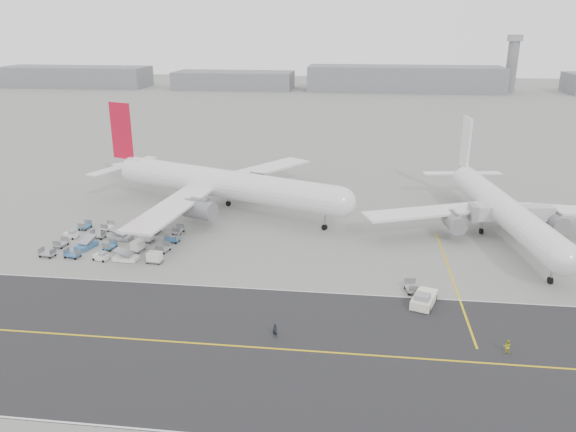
# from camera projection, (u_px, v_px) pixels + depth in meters

# --- Properties ---
(ground) EXTENTS (700.00, 700.00, 0.00)m
(ground) POSITION_uv_depth(u_px,v_px,m) (257.00, 282.00, 86.08)
(ground) COLOR gray
(ground) RESTS_ON ground
(taxiway) EXTENTS (220.00, 59.00, 0.03)m
(taxiway) POSITION_uv_depth(u_px,v_px,m) (272.00, 348.00, 68.63)
(taxiway) COLOR #29292B
(taxiway) RESTS_ON ground
(horizon_buildings) EXTENTS (520.00, 28.00, 28.00)m
(horizon_buildings) POSITION_uv_depth(u_px,v_px,m) (386.00, 91.00, 326.41)
(horizon_buildings) COLOR gray
(horizon_buildings) RESTS_ON ground
(control_tower) EXTENTS (7.00, 7.00, 31.25)m
(control_tower) POSITION_uv_depth(u_px,v_px,m) (512.00, 62.00, 317.63)
(control_tower) COLOR gray
(control_tower) RESTS_ON ground
(airliner_a) EXTENTS (58.17, 57.06, 21.06)m
(airliner_a) POSITION_uv_depth(u_px,v_px,m) (219.00, 183.00, 116.73)
(airliner_a) COLOR white
(airliner_a) RESTS_ON ground
(airliner_b) EXTENTS (51.96, 52.87, 18.31)m
(airliner_b) POSITION_uv_depth(u_px,v_px,m) (501.00, 208.00, 103.89)
(airliner_b) COLOR white
(airliner_b) RESTS_ON ground
(pushback_tug) EXTENTS (4.40, 7.48, 2.13)m
(pushback_tug) POSITION_uv_depth(u_px,v_px,m) (424.00, 299.00, 78.96)
(pushback_tug) COLOR silver
(pushback_tug) RESTS_ON ground
(jet_bridge) EXTENTS (16.31, 4.82, 6.09)m
(jet_bridge) POSITION_uv_depth(u_px,v_px,m) (513.00, 215.00, 103.31)
(jet_bridge) COLOR gray
(jet_bridge) RESTS_ON ground
(gse_cluster) EXTENTS (29.97, 25.43, 1.98)m
(gse_cluster) POSITION_uv_depth(u_px,v_px,m) (117.00, 244.00, 100.78)
(gse_cluster) COLOR #9B9BA0
(gse_cluster) RESTS_ON ground
(stray_dolly) EXTENTS (2.22, 3.06, 1.71)m
(stray_dolly) POSITION_uv_depth(u_px,v_px,m) (412.00, 292.00, 83.05)
(stray_dolly) COLOR silver
(stray_dolly) RESTS_ON ground
(ground_crew_a) EXTENTS (0.77, 0.59, 1.90)m
(ground_crew_a) POSITION_uv_depth(u_px,v_px,m) (275.00, 331.00, 70.76)
(ground_crew_a) COLOR black
(ground_crew_a) RESTS_ON ground
(ground_crew_b) EXTENTS (0.98, 0.84, 1.75)m
(ground_crew_b) POSITION_uv_depth(u_px,v_px,m) (507.00, 346.00, 67.48)
(ground_crew_b) COLOR gold
(ground_crew_b) RESTS_ON ground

